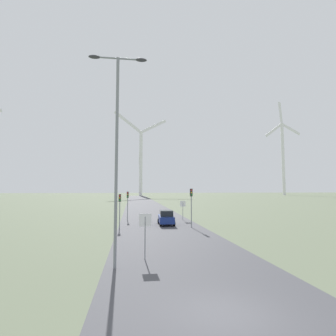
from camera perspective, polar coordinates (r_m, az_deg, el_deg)
name	(u,v)px	position (r m, az deg, el deg)	size (l,w,h in m)	color
ground_plane	(227,314)	(11.05, 12.62, -28.62)	(600.00, 600.00, 0.00)	#667056
road_surface	(148,210)	(57.76, -4.43, -9.06)	(10.00, 240.00, 0.01)	#47474C
streetlamp	(117,136)	(15.92, -11.09, 6.79)	(3.50, 0.32, 12.53)	gray
stop_sign_near	(145,227)	(17.39, -5.01, -12.77)	(0.81, 0.07, 2.91)	gray
stop_sign_far	(183,207)	(38.46, 3.25, -8.42)	(0.81, 0.07, 2.78)	gray
traffic_light_post_near_left	(120,203)	(31.39, -10.46, -7.51)	(0.28, 0.34, 3.93)	gray
traffic_light_post_near_right	(191,199)	(31.24, 5.10, -6.78)	(0.28, 0.34, 4.55)	gray
traffic_light_post_mid_left	(128,199)	(39.14, -8.78, -6.73)	(0.28, 0.34, 4.13)	gray
car_approaching	(166,218)	(33.59, -0.41, -10.75)	(1.99, 4.18, 1.83)	navy
wind_turbine_left	(141,155)	(178.10, -5.92, 2.76)	(36.23, 16.39, 55.26)	white
wind_turbine_center	(283,152)	(213.58, 23.71, 3.14)	(29.83, 3.53, 70.23)	white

